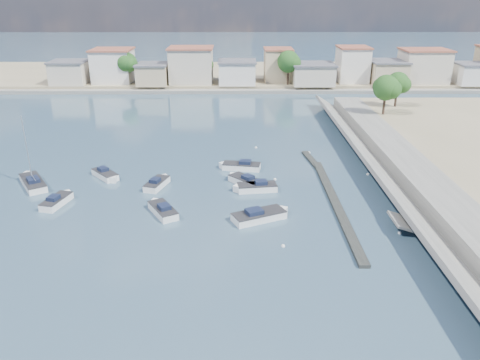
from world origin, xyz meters
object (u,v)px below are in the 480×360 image
(motorboat_c, at_px, (240,166))
(motorboat_e, at_px, (58,201))
(sailboat, at_px, (32,182))
(motorboat_a, at_px, (162,210))
(motorboat_h, at_px, (262,216))
(motorboat_g, at_px, (106,175))
(motorboat_f, at_px, (244,181))
(motorboat_d, at_px, (255,188))
(motorboat_b, at_px, (158,183))

(motorboat_c, xyz_separation_m, motorboat_e, (-20.45, -10.92, -0.00))
(sailboat, bearing_deg, motorboat_a, -24.76)
(motorboat_a, distance_m, motorboat_h, 10.72)
(motorboat_c, distance_m, motorboat_h, 14.92)
(motorboat_g, xyz_separation_m, motorboat_h, (19.30, -11.63, -0.00))
(sailboat, bearing_deg, motorboat_g, 15.25)
(motorboat_f, height_order, motorboat_h, same)
(motorboat_d, relative_size, motorboat_g, 1.23)
(motorboat_c, distance_m, motorboat_f, 5.08)
(motorboat_e, relative_size, sailboat, 0.54)
(motorboat_a, xyz_separation_m, motorboat_b, (-1.64, 7.42, -0.00))
(motorboat_b, relative_size, motorboat_e, 0.98)
(motorboat_c, relative_size, motorboat_f, 1.25)
(motorboat_b, relative_size, motorboat_h, 0.77)
(motorboat_b, bearing_deg, motorboat_a, -77.55)
(motorboat_d, xyz_separation_m, motorboat_h, (0.43, -7.46, 0.00))
(motorboat_h, bearing_deg, sailboat, 161.40)
(motorboat_a, bearing_deg, motorboat_f, 42.78)
(motorboat_d, bearing_deg, motorboat_h, -86.72)
(motorboat_c, height_order, motorboat_h, same)
(motorboat_a, distance_m, motorboat_f, 12.16)
(motorboat_b, distance_m, motorboat_g, 7.56)
(motorboat_c, relative_size, motorboat_h, 0.92)
(motorboat_f, xyz_separation_m, motorboat_h, (1.70, -9.70, 0.00))
(motorboat_d, bearing_deg, motorboat_c, 103.82)
(motorboat_b, height_order, motorboat_h, same)
(motorboat_c, bearing_deg, motorboat_h, -81.44)
(motorboat_e, bearing_deg, motorboat_h, -9.58)
(motorboat_f, bearing_deg, motorboat_g, 173.75)
(motorboat_a, bearing_deg, motorboat_g, 130.42)
(motorboat_d, distance_m, sailboat, 27.36)
(motorboat_h, relative_size, sailboat, 0.68)
(motorboat_b, height_order, motorboat_f, same)
(motorboat_f, bearing_deg, motorboat_h, -80.09)
(sailboat, bearing_deg, motorboat_f, 0.81)
(motorboat_f, bearing_deg, motorboat_d, -60.47)
(motorboat_c, xyz_separation_m, motorboat_f, (0.52, -5.05, -0.00))
(motorboat_b, bearing_deg, motorboat_e, -154.17)
(sailboat, bearing_deg, motorboat_b, -1.72)
(motorboat_a, distance_m, motorboat_e, 12.28)
(motorboat_h, distance_m, sailboat, 29.25)
(motorboat_f, distance_m, motorboat_h, 9.85)
(motorboat_d, xyz_separation_m, motorboat_g, (-18.87, 4.17, 0.00))
(motorboat_e, height_order, motorboat_h, same)
(motorboat_d, bearing_deg, motorboat_e, -170.72)
(motorboat_h, bearing_deg, motorboat_d, 93.28)
(motorboat_f, xyz_separation_m, motorboat_g, (-17.60, 1.93, 0.00))
(motorboat_f, bearing_deg, motorboat_a, -137.22)
(motorboat_e, bearing_deg, motorboat_c, 28.11)
(motorboat_b, height_order, motorboat_c, same)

